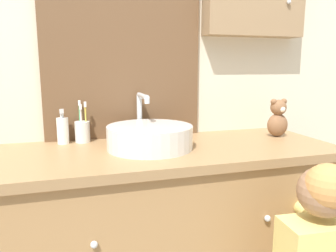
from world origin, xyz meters
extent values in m
cube|color=beige|center=(0.00, 0.63, 1.25)|extent=(3.20, 0.06, 2.50)
cube|color=brown|center=(-0.13, 0.59, 1.28)|extent=(0.71, 0.02, 0.95)
cube|color=#B2C1CC|center=(-0.13, 0.58, 1.28)|extent=(0.65, 0.01, 0.89)
sphere|color=silver|center=(0.66, 0.49, 1.45)|extent=(0.02, 0.02, 0.02)
cube|color=#A37A4C|center=(0.00, 0.33, 0.39)|extent=(1.37, 0.50, 0.79)
cube|color=#99754C|center=(0.00, 0.33, 0.80)|extent=(1.41, 0.54, 0.03)
sphere|color=silver|center=(-0.32, 0.07, 0.59)|extent=(0.02, 0.02, 0.02)
sphere|color=silver|center=(0.32, 0.07, 0.59)|extent=(0.02, 0.02, 0.02)
cylinder|color=silver|center=(-0.07, 0.35, 0.87)|extent=(0.35, 0.35, 0.09)
cylinder|color=silver|center=(-0.07, 0.35, 0.91)|extent=(0.28, 0.28, 0.01)
cylinder|color=silver|center=(-0.07, 0.54, 0.92)|extent=(0.02, 0.02, 0.20)
cylinder|color=silver|center=(-0.07, 0.47, 1.02)|extent=(0.02, 0.16, 0.02)
cylinder|color=silver|center=(-0.07, 0.39, 1.01)|extent=(0.02, 0.02, 0.02)
sphere|color=white|center=(0.03, 0.54, 0.86)|extent=(0.05, 0.05, 0.05)
cylinder|color=silver|center=(-0.32, 0.54, 0.87)|extent=(0.06, 0.06, 0.09)
cylinder|color=#E5CC4C|center=(-0.31, 0.53, 0.91)|extent=(0.01, 0.01, 0.16)
cube|color=white|center=(-0.31, 0.53, 0.99)|extent=(0.01, 0.02, 0.02)
cylinder|color=#47B26B|center=(-0.33, 0.55, 0.92)|extent=(0.01, 0.01, 0.17)
cube|color=white|center=(-0.33, 0.55, 0.99)|extent=(0.01, 0.02, 0.02)
cylinder|color=white|center=(-0.33, 0.52, 0.91)|extent=(0.01, 0.01, 0.15)
cube|color=white|center=(-0.33, 0.52, 0.98)|extent=(0.01, 0.02, 0.02)
cylinder|color=white|center=(-0.40, 0.53, 0.88)|extent=(0.05, 0.05, 0.11)
cylinder|color=silver|center=(-0.40, 0.53, 0.94)|extent=(0.01, 0.01, 0.02)
cube|color=silver|center=(-0.40, 0.52, 0.96)|extent=(0.02, 0.03, 0.02)
sphere|color=#997051|center=(0.36, -0.14, 0.77)|extent=(0.16, 0.16, 0.16)
sphere|color=tan|center=(0.36, -0.16, 0.79)|extent=(0.14, 0.14, 0.14)
cylinder|color=#E0CC70|center=(0.46, 0.05, 0.61)|extent=(0.07, 0.26, 0.05)
cylinder|color=orange|center=(0.47, 0.18, 0.65)|extent=(0.01, 0.05, 0.12)
ellipsoid|color=brown|center=(0.57, 0.40, 0.87)|extent=(0.10, 0.08, 0.11)
sphere|color=brown|center=(0.57, 0.40, 0.96)|extent=(0.07, 0.07, 0.07)
sphere|color=brown|center=(0.54, 0.40, 0.99)|extent=(0.03, 0.03, 0.03)
sphere|color=brown|center=(0.60, 0.40, 0.99)|extent=(0.03, 0.03, 0.03)
sphere|color=silver|center=(0.57, 0.37, 0.95)|extent=(0.03, 0.03, 0.03)
camera|label=1|loc=(-0.37, -0.91, 1.15)|focal=35.00mm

